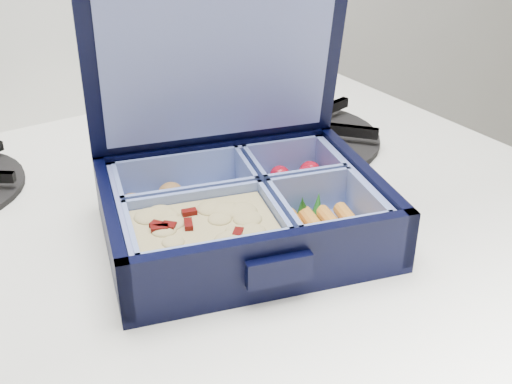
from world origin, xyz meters
TOP-DOWN VIEW (x-y plane):
  - bento_box at (0.14, 1.60)m, footprint 0.25×0.21m
  - burner_grate at (0.28, 1.73)m, footprint 0.22×0.22m
  - fork at (0.24, 1.74)m, footprint 0.14×0.12m

SIDE VIEW (x-z plane):
  - fork at x=0.24m, z-range 0.95..0.95m
  - burner_grate at x=0.28m, z-range 0.95..0.98m
  - bento_box at x=0.14m, z-range 0.95..1.00m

